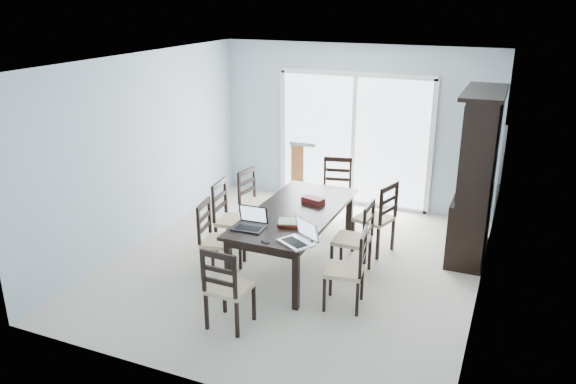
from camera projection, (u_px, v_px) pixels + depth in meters
name	position (u px, v px, depth m)	size (l,w,h in m)	color
floor	(295.00, 264.00, 7.28)	(5.00, 5.00, 0.00)	beige
ceiling	(296.00, 60.00, 6.41)	(5.00, 5.00, 0.00)	white
back_wall	(355.00, 127.00, 9.01)	(4.50, 0.02, 2.60)	#A5B8C5
wall_left	(144.00, 150.00, 7.68)	(0.02, 5.00, 2.60)	#A5B8C5
wall_right	(489.00, 193.00, 6.02)	(0.02, 5.00, 2.60)	#A5B8C5
balcony	(367.00, 187.00, 10.33)	(4.50, 2.00, 0.10)	gray
railing	(382.00, 143.00, 11.00)	(4.50, 0.06, 1.10)	#99999E
dining_table	(295.00, 216.00, 7.06)	(1.00, 2.20, 0.75)	black
china_hutch	(476.00, 178.00, 7.26)	(0.50, 1.38, 2.20)	black
sliding_door	(354.00, 140.00, 9.07)	(2.52, 0.05, 2.18)	silver
chair_left_near	(213.00, 231.00, 6.86)	(0.49, 0.48, 1.10)	black
chair_left_mid	(228.00, 210.00, 7.42)	(0.49, 0.48, 1.16)	black
chair_left_far	(253.00, 195.00, 8.11)	(0.48, 0.47, 1.09)	black
chair_right_near	(353.00, 261.00, 6.12)	(0.47, 0.45, 1.07)	black
chair_right_mid	(360.00, 231.00, 6.83)	(0.43, 0.42, 1.11)	black
chair_right_far	(381.00, 211.00, 7.42)	(0.55, 0.54, 1.15)	black
chair_end_near	(225.00, 281.00, 5.70)	(0.41, 0.42, 1.07)	black
chair_end_far	(337.00, 184.00, 8.47)	(0.52, 0.53, 1.15)	black
laptop_dark	(249.00, 224.00, 6.47)	(0.37, 0.27, 0.24)	black
laptop_silver	(296.00, 238.00, 6.09)	(0.45, 0.41, 0.26)	silver
book_stack	(290.00, 223.00, 6.60)	(0.34, 0.30, 0.05)	maroon
cell_phone	(265.00, 242.00, 6.14)	(0.10, 0.05, 0.01)	black
game_box	(313.00, 200.00, 7.28)	(0.29, 0.14, 0.07)	#440D17
hot_tub	(351.00, 160.00, 10.12)	(2.01, 1.84, 0.95)	brown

